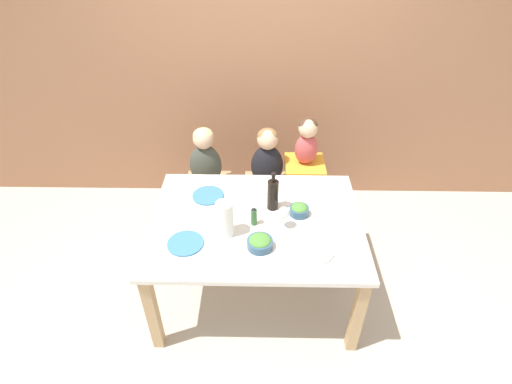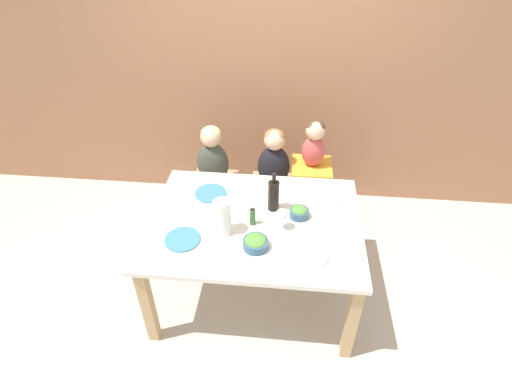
# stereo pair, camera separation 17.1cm
# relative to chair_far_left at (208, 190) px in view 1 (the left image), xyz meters

# --- Properties ---
(ground_plane) EXTENTS (14.00, 14.00, 0.00)m
(ground_plane) POSITION_rel_chair_far_left_xyz_m (0.44, -0.79, -0.38)
(ground_plane) COLOR #BCB2A3
(wall_back) EXTENTS (10.00, 0.06, 2.70)m
(wall_back) POSITION_rel_chair_far_left_xyz_m (0.44, 0.56, 0.97)
(wall_back) COLOR #9E6B4C
(wall_back) RESTS_ON ground_plane
(dining_table) EXTENTS (1.44, 1.08, 0.72)m
(dining_table) POSITION_rel_chair_far_left_xyz_m (0.44, -0.79, 0.25)
(dining_table) COLOR silver
(dining_table) RESTS_ON ground_plane
(chair_far_left) EXTENTS (0.39, 0.40, 0.46)m
(chair_far_left) POSITION_rel_chair_far_left_xyz_m (0.00, 0.00, 0.00)
(chair_far_left) COLOR silver
(chair_far_left) RESTS_ON ground_plane
(chair_far_center) EXTENTS (0.39, 0.40, 0.46)m
(chair_far_center) POSITION_rel_chair_far_left_xyz_m (0.52, 0.00, 0.00)
(chair_far_center) COLOR silver
(chair_far_center) RESTS_ON ground_plane
(chair_right_highchair) EXTENTS (0.33, 0.34, 0.68)m
(chair_right_highchair) POSITION_rel_chair_far_left_xyz_m (0.84, 0.00, 0.15)
(chair_right_highchair) COLOR silver
(chair_right_highchair) RESTS_ON ground_plane
(person_child_left) EXTENTS (0.27, 0.20, 0.53)m
(person_child_left) POSITION_rel_chair_far_left_xyz_m (-0.00, 0.00, 0.34)
(person_child_left) COLOR #3D4238
(person_child_left) RESTS_ON chair_far_left
(person_child_center) EXTENTS (0.27, 0.20, 0.53)m
(person_child_center) POSITION_rel_chair_far_left_xyz_m (0.52, 0.00, 0.34)
(person_child_center) COLOR black
(person_child_center) RESTS_ON chair_far_center
(person_baby_right) EXTENTS (0.19, 0.16, 0.40)m
(person_baby_right) POSITION_rel_chair_far_left_xyz_m (0.84, 0.00, 0.53)
(person_baby_right) COLOR #C64C4C
(person_baby_right) RESTS_ON chair_right_highchair
(wine_bottle) EXTENTS (0.08, 0.08, 0.30)m
(wine_bottle) POSITION_rel_chair_far_left_xyz_m (0.56, -0.65, 0.46)
(wine_bottle) COLOR black
(wine_bottle) RESTS_ON dining_table
(paper_towel_roll) EXTENTS (0.11, 0.11, 0.25)m
(paper_towel_roll) POSITION_rel_chair_far_left_xyz_m (0.25, -0.92, 0.47)
(paper_towel_roll) COLOR white
(paper_towel_roll) RESTS_ON dining_table
(wine_glass_near) EXTENTS (0.08, 0.08, 0.16)m
(wine_glass_near) POSITION_rel_chair_far_left_xyz_m (0.62, -0.85, 0.46)
(wine_glass_near) COLOR white
(wine_glass_near) RESTS_ON dining_table
(salad_bowl_large) EXTENTS (0.16, 0.16, 0.08)m
(salad_bowl_large) POSITION_rel_chair_far_left_xyz_m (0.47, -1.04, 0.38)
(salad_bowl_large) COLOR #335675
(salad_bowl_large) RESTS_ON dining_table
(salad_bowl_small) EXTENTS (0.13, 0.13, 0.08)m
(salad_bowl_small) POSITION_rel_chair_far_left_xyz_m (0.74, -0.72, 0.38)
(salad_bowl_small) COLOR #335675
(salad_bowl_small) RESTS_ON dining_table
(dinner_plate_front_left) EXTENTS (0.23, 0.23, 0.01)m
(dinner_plate_front_left) POSITION_rel_chair_far_left_xyz_m (-0.00, -1.03, 0.35)
(dinner_plate_front_left) COLOR teal
(dinner_plate_front_left) RESTS_ON dining_table
(dinner_plate_back_left) EXTENTS (0.23, 0.23, 0.01)m
(dinner_plate_back_left) POSITION_rel_chair_far_left_xyz_m (0.09, -0.53, 0.35)
(dinner_plate_back_left) COLOR teal
(dinner_plate_back_left) RESTS_ON dining_table
(dinner_plate_back_right) EXTENTS (0.23, 0.23, 0.01)m
(dinner_plate_back_right) POSITION_rel_chair_far_left_xyz_m (0.93, -0.49, 0.35)
(dinner_plate_back_right) COLOR silver
(dinner_plate_back_right) RESTS_ON dining_table
(dinner_plate_front_right) EXTENTS (0.23, 0.23, 0.01)m
(dinner_plate_front_right) POSITION_rel_chair_far_left_xyz_m (0.82, -1.08, 0.35)
(dinner_plate_front_right) COLOR silver
(dinner_plate_front_right) RESTS_ON dining_table
(condiment_bottle_hot_sauce) EXTENTS (0.04, 0.04, 0.14)m
(condiment_bottle_hot_sauce) POSITION_rel_chair_far_left_xyz_m (0.43, -0.82, 0.41)
(condiment_bottle_hot_sauce) COLOR #336633
(condiment_bottle_hot_sauce) RESTS_ON dining_table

